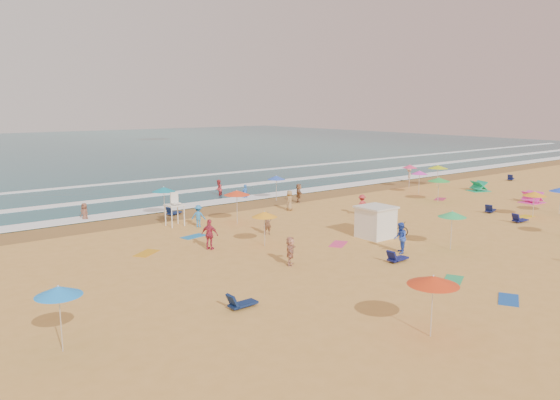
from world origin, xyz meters
TOP-DOWN VIEW (x-y plane):
  - ground at (0.00, 0.00)m, footprint 220.00×220.00m
  - ocean at (0.00, 84.00)m, footprint 220.00×140.00m
  - wet_sand at (0.00, 12.50)m, footprint 220.00×220.00m
  - surf_foam at (0.00, 21.32)m, footprint 200.00×18.70m
  - cabana at (2.86, -2.57)m, footprint 2.00×2.00m
  - cabana_roof at (2.86, -2.57)m, footprint 2.20×2.20m
  - bicycle at (4.76, -2.87)m, footprint 0.76×1.76m
  - lifeguard_stand at (-6.00, 8.89)m, footprint 1.20×1.20m
  - beach_umbrellas at (4.63, 0.01)m, footprint 51.85×29.85m
  - loungers at (4.08, -3.12)m, footprint 64.44×26.98m
  - towels at (1.38, -2.84)m, footprint 40.84×20.87m
  - popup_tents at (24.94, 0.86)m, footprint 4.52×8.76m
  - beachgoers at (0.56, 5.91)m, footprint 50.34×25.26m

SIDE VIEW (x-z plane):
  - ground at x=0.00m, z-range 0.00..0.00m
  - ocean at x=0.00m, z-range -0.09..0.09m
  - wet_sand at x=0.00m, z-range 0.01..0.01m
  - towels at x=1.38m, z-range 0.00..0.03m
  - surf_foam at x=0.00m, z-range 0.08..0.12m
  - loungers at x=4.08m, z-range 0.00..0.34m
  - bicycle at x=4.76m, z-range 0.00..0.90m
  - popup_tents at x=24.94m, z-range 0.00..1.20m
  - beachgoers at x=0.56m, z-range -0.26..1.87m
  - cabana at x=2.86m, z-range 0.00..2.00m
  - lifeguard_stand at x=-6.00m, z-range 0.00..2.10m
  - cabana_roof at x=2.86m, z-range 2.00..2.12m
  - beach_umbrellas at x=4.63m, z-range 1.74..2.55m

